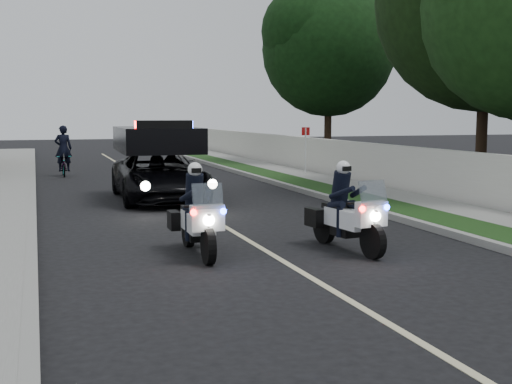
# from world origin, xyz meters

# --- Properties ---
(ground) EXTENTS (120.00, 120.00, 0.00)m
(ground) POSITION_xyz_m (0.00, 0.00, 0.00)
(ground) COLOR black
(ground) RESTS_ON ground
(curb_right) EXTENTS (0.20, 60.00, 0.15)m
(curb_right) POSITION_xyz_m (4.10, 10.00, 0.07)
(curb_right) COLOR gray
(curb_right) RESTS_ON ground
(grass_verge) EXTENTS (1.20, 60.00, 0.16)m
(grass_verge) POSITION_xyz_m (4.80, 10.00, 0.08)
(grass_verge) COLOR #193814
(grass_verge) RESTS_ON ground
(sidewalk_right) EXTENTS (1.40, 60.00, 0.16)m
(sidewalk_right) POSITION_xyz_m (6.10, 10.00, 0.08)
(sidewalk_right) COLOR gray
(sidewalk_right) RESTS_ON ground
(property_wall) EXTENTS (0.22, 60.00, 1.50)m
(property_wall) POSITION_xyz_m (7.10, 10.00, 0.75)
(property_wall) COLOR beige
(property_wall) RESTS_ON ground
(curb_left) EXTENTS (0.20, 60.00, 0.15)m
(curb_left) POSITION_xyz_m (-4.10, 10.00, 0.07)
(curb_left) COLOR gray
(curb_left) RESTS_ON ground
(lane_marking) EXTENTS (0.12, 50.00, 0.01)m
(lane_marking) POSITION_xyz_m (0.00, 10.00, 0.00)
(lane_marking) COLOR #BFB78C
(lane_marking) RESTS_ON ground
(police_moto_left) EXTENTS (0.70, 1.96, 1.66)m
(police_moto_left) POSITION_xyz_m (-1.27, 3.48, 0.00)
(police_moto_left) COLOR silver
(police_moto_left) RESTS_ON ground
(police_moto_right) EXTENTS (0.94, 2.03, 1.66)m
(police_moto_right) POSITION_xyz_m (1.44, 3.01, 0.00)
(police_moto_right) COLOR silver
(police_moto_right) RESTS_ON ground
(police_suv) EXTENTS (2.49, 5.19, 2.50)m
(police_suv) POSITION_xyz_m (-0.57, 11.28, 0.00)
(police_suv) COLOR black
(police_suv) RESTS_ON ground
(bicycle) EXTENTS (0.56, 1.61, 0.84)m
(bicycle) POSITION_xyz_m (-2.90, 20.03, 0.00)
(bicycle) COLOR black
(bicycle) RESTS_ON ground
(cyclist) EXTENTS (0.68, 0.47, 1.84)m
(cyclist) POSITION_xyz_m (-2.90, 20.03, 0.00)
(cyclist) COLOR black
(cyclist) RESTS_ON ground
(sign_post) EXTENTS (0.42, 0.42, 2.05)m
(sign_post) POSITION_xyz_m (6.00, 16.14, 0.00)
(sign_post) COLOR #B40C11
(sign_post) RESTS_ON ground
(tree_right_c) EXTENTS (9.10, 9.10, 11.84)m
(tree_right_c) POSITION_xyz_m (9.81, 10.43, 0.00)
(tree_right_c) COLOR black
(tree_right_c) RESTS_ON ground
(tree_right_e) EXTENTS (7.77, 7.77, 10.92)m
(tree_right_e) POSITION_xyz_m (9.89, 22.73, 0.00)
(tree_right_e) COLOR black
(tree_right_e) RESTS_ON ground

